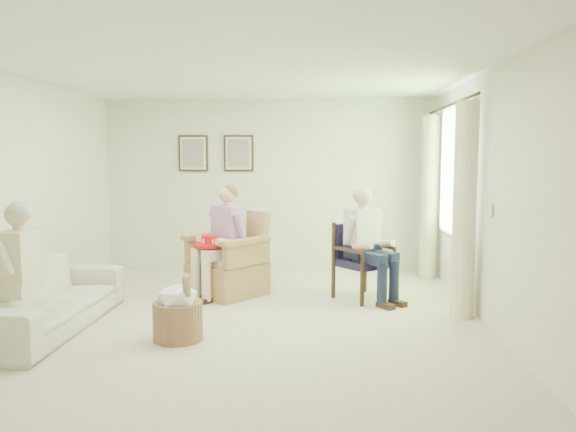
% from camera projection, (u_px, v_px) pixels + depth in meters
% --- Properties ---
extents(floor, '(5.50, 5.50, 0.00)m').
position_uv_depth(floor, '(245.00, 318.00, 6.00)').
color(floor, beige).
rests_on(floor, ground).
extents(back_wall, '(5.00, 0.04, 2.60)m').
position_uv_depth(back_wall, '(268.00, 185.00, 8.60)').
color(back_wall, silver).
rests_on(back_wall, ground).
extents(front_wall, '(5.00, 0.04, 2.60)m').
position_uv_depth(front_wall, '(177.00, 231.00, 3.14)').
color(front_wall, silver).
rests_on(front_wall, ground).
extents(left_wall, '(0.04, 5.50, 2.60)m').
position_uv_depth(left_wall, '(13.00, 196.00, 6.01)').
color(left_wall, silver).
rests_on(left_wall, ground).
extents(right_wall, '(0.04, 5.50, 2.60)m').
position_uv_depth(right_wall, '(487.00, 198.00, 5.72)').
color(right_wall, silver).
rests_on(right_wall, ground).
extents(ceiling, '(5.00, 5.50, 0.02)m').
position_uv_depth(ceiling, '(243.00, 70.00, 5.73)').
color(ceiling, white).
rests_on(ceiling, back_wall).
extents(window, '(0.13, 2.50, 1.63)m').
position_uv_depth(window, '(456.00, 168.00, 6.89)').
color(window, '#2D6B23').
rests_on(window, right_wall).
extents(curtain_left, '(0.34, 0.34, 2.30)m').
position_uv_depth(curtain_left, '(464.00, 211.00, 5.97)').
color(curtain_left, beige).
rests_on(curtain_left, ground).
extents(curtain_right, '(0.34, 0.34, 2.30)m').
position_uv_depth(curtain_right, '(429.00, 198.00, 7.91)').
color(curtain_right, beige).
rests_on(curtain_right, ground).
extents(framed_print_left, '(0.45, 0.05, 0.55)m').
position_uv_depth(framed_print_left, '(193.00, 153.00, 8.58)').
color(framed_print_left, '#382114').
rests_on(framed_print_left, back_wall).
extents(framed_print_right, '(0.45, 0.05, 0.55)m').
position_uv_depth(framed_print_right, '(239.00, 153.00, 8.54)').
color(framed_print_right, '#382114').
rests_on(framed_print_right, back_wall).
extents(wicker_armchair, '(0.81, 0.81, 1.04)m').
position_uv_depth(wicker_armchair, '(228.00, 268.00, 7.04)').
color(wicker_armchair, tan).
rests_on(wicker_armchair, ground).
extents(wood_armchair, '(0.59, 0.55, 0.90)m').
position_uv_depth(wood_armchair, '(363.00, 257.00, 6.88)').
color(wood_armchair, black).
rests_on(wood_armchair, ground).
extents(sofa, '(2.19, 0.86, 0.64)m').
position_uv_depth(sofa, '(45.00, 297.00, 5.60)').
color(sofa, beige).
rests_on(sofa, ground).
extents(person_wicker, '(0.40, 0.63, 1.35)m').
position_uv_depth(person_wicker, '(225.00, 233.00, 6.85)').
color(person_wicker, beige).
rests_on(person_wicker, ground).
extents(person_dark, '(0.40, 0.63, 1.33)m').
position_uv_depth(person_dark, '(365.00, 237.00, 6.70)').
color(person_dark, '#191E39').
rests_on(person_dark, ground).
extents(person_sofa, '(0.42, 0.63, 1.29)m').
position_uv_depth(person_sofa, '(13.00, 266.00, 5.03)').
color(person_sofa, beige).
rests_on(person_sofa, ground).
extents(red_hat, '(0.37, 0.37, 0.14)m').
position_uv_depth(red_hat, '(210.00, 243.00, 6.73)').
color(red_hat, red).
rests_on(red_hat, person_wicker).
extents(hatbox, '(0.55, 0.55, 0.69)m').
position_uv_depth(hatbox, '(178.00, 312.00, 5.27)').
color(hatbox, tan).
rests_on(hatbox, ground).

